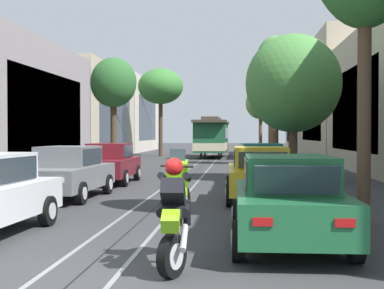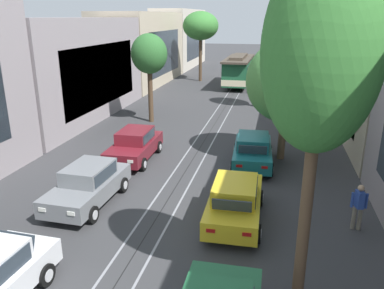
% 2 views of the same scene
% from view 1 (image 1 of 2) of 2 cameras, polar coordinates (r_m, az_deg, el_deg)
% --- Properties ---
extents(ground_plane, '(160.00, 160.00, 0.00)m').
position_cam_1_polar(ground_plane, '(32.45, 1.04, -2.32)').
color(ground_plane, '#38383A').
extents(trolley_track_rails, '(1.14, 71.38, 0.01)m').
position_cam_1_polar(trolley_track_rails, '(36.77, 1.50, -1.91)').
color(trolley_track_rails, gray).
rests_on(trolley_track_rails, ground).
extents(building_facade_left, '(5.49, 63.08, 10.99)m').
position_cam_1_polar(building_facade_left, '(37.66, -14.57, 4.72)').
color(building_facade_left, gray).
rests_on(building_facade_left, ground).
extents(building_facade_right, '(5.84, 63.08, 9.45)m').
position_cam_1_polar(building_facade_right, '(35.69, 18.69, 4.77)').
color(building_facade_right, gray).
rests_on(building_facade_right, ground).
extents(parked_car_grey_second_left, '(2.11, 4.41, 1.58)m').
position_cam_1_polar(parked_car_grey_second_left, '(16.88, -12.93, -2.84)').
color(parked_car_grey_second_left, slate).
rests_on(parked_car_grey_second_left, ground).
extents(parked_car_maroon_mid_left, '(2.04, 4.38, 1.58)m').
position_cam_1_polar(parked_car_maroon_mid_left, '(21.74, -8.68, -1.94)').
color(parked_car_maroon_mid_left, maroon).
rests_on(parked_car_maroon_mid_left, ground).
extents(parked_car_green_near_right, '(2.02, 4.37, 1.58)m').
position_cam_1_polar(parked_car_green_near_right, '(9.74, 10.08, -5.75)').
color(parked_car_green_near_right, '#1E6038').
rests_on(parked_car_green_near_right, ground).
extents(parked_car_yellow_second_right, '(2.06, 4.39, 1.58)m').
position_cam_1_polar(parked_car_yellow_second_right, '(15.92, 7.15, -3.06)').
color(parked_car_yellow_second_right, gold).
rests_on(parked_car_yellow_second_right, ground).
extents(parked_car_teal_mid_right, '(2.15, 4.42, 1.58)m').
position_cam_1_polar(parked_car_teal_mid_right, '(21.61, 7.24, -1.95)').
color(parked_car_teal_mid_right, '#196B70').
rests_on(parked_car_teal_mid_right, ground).
extents(street_tree_kerb_left_second, '(2.47, 2.17, 6.04)m').
position_cam_1_polar(street_tree_kerb_left_second, '(29.48, -8.25, 6.31)').
color(street_tree_kerb_left_second, '#4C3826').
rests_on(street_tree_kerb_left_second, ground).
extents(street_tree_kerb_left_mid, '(3.96, 4.20, 7.67)m').
position_cam_1_polar(street_tree_kerb_left_mid, '(47.91, -3.31, 6.07)').
color(street_tree_kerb_left_mid, '#4C3826').
rests_on(street_tree_kerb_left_mid, ground).
extents(street_tree_kerb_right_second, '(3.96, 4.22, 6.10)m').
position_cam_1_polar(street_tree_kerb_right_second, '(23.09, 10.59, 6.30)').
color(street_tree_kerb_right_second, brown).
rests_on(street_tree_kerb_right_second, ground).
extents(street_tree_kerb_right_mid, '(2.48, 2.70, 8.02)m').
position_cam_1_polar(street_tree_kerb_right_mid, '(34.31, 8.69, 7.86)').
color(street_tree_kerb_right_mid, brown).
rests_on(street_tree_kerb_right_mid, ground).
extents(street_tree_kerb_right_fourth, '(2.31, 2.07, 7.17)m').
position_cam_1_polar(street_tree_kerb_right_fourth, '(45.51, 8.28, 5.66)').
color(street_tree_kerb_right_fourth, brown).
rests_on(street_tree_kerb_right_fourth, ground).
extents(street_tree_kerb_right_far, '(3.05, 2.86, 6.67)m').
position_cam_1_polar(street_tree_kerb_right_far, '(56.03, 7.21, 4.26)').
color(street_tree_kerb_right_far, brown).
rests_on(street_tree_kerb_right_far, ground).
extents(cable_car_trolley, '(2.66, 9.15, 3.28)m').
position_cam_1_polar(cable_car_trolley, '(44.31, 2.09, 0.76)').
color(cable_car_trolley, '#1E5B38').
rests_on(cable_car_trolley, ground).
extents(motorcycle_with_rider, '(0.53, 1.88, 1.73)m').
position_cam_1_polar(motorcycle_with_rider, '(7.90, -1.80, -6.54)').
color(motorcycle_with_rider, black).
rests_on(motorcycle_with_rider, ground).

